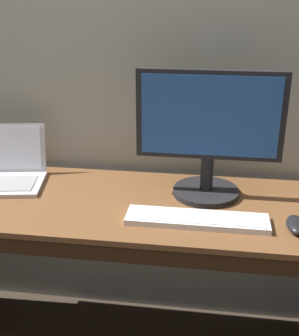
# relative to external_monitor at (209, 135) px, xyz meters

# --- Properties ---
(desk) EXTENTS (1.80, 0.57, 0.74)m
(desk) POSITION_rel_external_monitor_xyz_m (-0.34, -0.10, -0.46)
(desk) COLOR brown
(desk) RESTS_ON ground
(external_monitor) EXTENTS (0.53, 0.25, 0.48)m
(external_monitor) POSITION_rel_external_monitor_xyz_m (0.00, 0.00, 0.00)
(external_monitor) COLOR black
(external_monitor) RESTS_ON desk
(wired_keyboard) EXTENTS (0.49, 0.12, 0.02)m
(wired_keyboard) POSITION_rel_external_monitor_xyz_m (-0.02, -0.22, -0.23)
(wired_keyboard) COLOR white
(wired_keyboard) RESTS_ON desk
(computer_mouse) EXTENTS (0.06, 0.12, 0.04)m
(computer_mouse) POSITION_rel_external_monitor_xyz_m (0.30, -0.22, -0.23)
(computer_mouse) COLOR black
(computer_mouse) RESTS_ON desk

